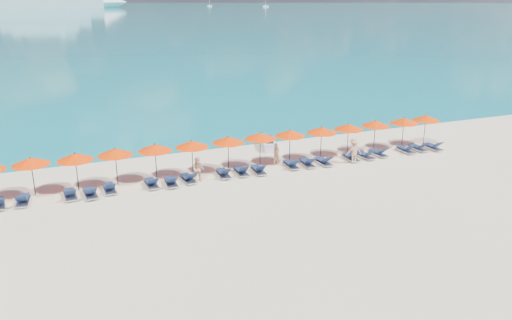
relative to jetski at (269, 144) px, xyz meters
name	(u,v)px	position (x,y,z in m)	size (l,w,h in m)	color
ground	(276,196)	(-3.28, -8.56, -0.35)	(1400.00, 1400.00, 0.00)	beige
sea	(52,6)	(-3.28, 651.44, -0.34)	(1600.00, 1300.00, 0.01)	#1FA9B2
sailboat_near	(266,6)	(222.69, 516.70, 0.92)	(6.72, 2.24, 12.33)	white
sailboat_far	(210,5)	(175.32, 580.03, 0.70)	(5.55, 1.85, 10.18)	white
jetski	(269,144)	(0.00, 0.00, 0.00)	(1.47, 2.52, 0.84)	white
beachgoer_a	(276,154)	(-1.01, -3.59, 0.39)	(0.54, 0.35, 1.48)	tan
beachgoer_b	(198,169)	(-6.69, -4.69, 0.41)	(0.74, 0.43, 1.52)	tan
beachgoer_c	(354,151)	(3.90, -5.27, 0.52)	(1.11, 0.52, 1.73)	tan
umbrella_1	(31,161)	(-15.82, -3.36, 1.67)	(2.10, 2.10, 2.28)	black
umbrella_2	(75,157)	(-13.51, -3.46, 1.67)	(2.10, 2.10, 2.28)	black
umbrella_3	(115,152)	(-11.28, -3.34, 1.67)	(2.10, 2.10, 2.28)	black
umbrella_4	(155,148)	(-8.95, -3.36, 1.67)	(2.10, 2.10, 2.28)	black
umbrella_5	(192,144)	(-6.69, -3.46, 1.67)	(2.10, 2.10, 2.28)	black
umbrella_6	(228,140)	(-4.31, -3.39, 1.67)	(2.10, 2.10, 2.28)	black
umbrella_7	(260,136)	(-2.05, -3.29, 1.67)	(2.10, 2.10, 2.28)	black
umbrella_8	(290,133)	(0.05, -3.41, 1.67)	(2.10, 2.10, 2.28)	black
umbrella_9	(322,130)	(2.40, -3.49, 1.67)	(2.10, 2.10, 2.28)	black
umbrella_10	(349,127)	(4.60, -3.41, 1.67)	(2.10, 2.10, 2.28)	black
umbrella_11	(376,123)	(6.91, -3.30, 1.67)	(2.10, 2.10, 2.28)	black
umbrella_12	(404,121)	(9.33, -3.40, 1.67)	(2.10, 2.10, 2.28)	black
umbrella_13	(426,118)	(11.44, -3.29, 1.67)	(2.10, 2.10, 2.28)	black
lounger_2	(23,200)	(-16.42, -4.48, -0.11)	(0.76, 1.75, 0.66)	silver
lounger_3	(70,194)	(-14.01, -4.54, -0.11)	(0.71, 1.73, 0.66)	silver
lounger_4	(90,193)	(-12.96, -4.77, -0.11)	(0.77, 1.75, 0.66)	silver
lounger_5	(110,188)	(-11.88, -4.43, -0.11)	(0.64, 1.71, 0.66)	silver
lounger_6	(151,183)	(-9.50, -4.52, -0.11)	(0.69, 1.72, 0.66)	silver
lounger_7	(171,182)	(-8.39, -4.73, -0.11)	(0.73, 1.74, 0.66)	silver
lounger_8	(188,178)	(-7.29, -4.52, -0.11)	(0.76, 1.75, 0.66)	silver
lounger_9	(223,173)	(-5.03, -4.49, -0.11)	(0.72, 1.73, 0.66)	silver
lounger_10	(241,171)	(-3.85, -4.52, -0.11)	(0.72, 1.74, 0.66)	silver
lounger_11	(258,170)	(-2.76, -4.69, -0.11)	(0.73, 1.74, 0.66)	silver
lounger_12	(291,164)	(-0.37, -4.54, -0.11)	(0.73, 1.74, 0.66)	silver
lounger_13	(307,163)	(0.76, -4.63, -0.11)	(0.77, 1.75, 0.66)	silver
lounger_14	(323,161)	(1.91, -4.75, -0.11)	(0.64, 1.71, 0.66)	silver
lounger_15	(351,157)	(4.11, -4.62, -0.11)	(0.77, 1.75, 0.66)	silver
lounger_16	(365,155)	(5.25, -4.66, -0.11)	(0.77, 1.75, 0.66)	silver
lounger_17	(378,153)	(6.44, -4.53, -0.11)	(0.71, 1.73, 0.66)	silver
lounger_18	(406,149)	(8.73, -4.62, -0.11)	(0.62, 1.70, 0.66)	silver
lounger_19	(418,147)	(9.86, -4.57, -0.11)	(0.70, 1.73, 0.66)	silver
lounger_20	(433,146)	(11.03, -4.80, -0.11)	(0.65, 1.71, 0.66)	silver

